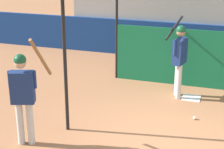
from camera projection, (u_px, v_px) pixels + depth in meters
ground_plane at (166, 143)px, 7.14m from camera, size 60.00×60.00×0.00m
outfield_wall at (199, 43)px, 11.99m from camera, size 24.00×0.12×1.20m
bleacher_section at (207, 1)px, 13.50m from camera, size 8.70×4.00×3.28m
batting_cage at (191, 47)px, 9.20m from camera, size 4.23×3.38×2.87m
home_plate at (191, 98)px, 9.22m from camera, size 0.44×0.44×0.02m
player_batter at (179, 54)px, 8.97m from camera, size 0.54×0.92×1.92m
player_waiting at (23, 91)px, 6.78m from camera, size 0.68×0.59×2.11m
baseball at (195, 118)px, 8.09m from camera, size 0.07×0.07×0.07m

